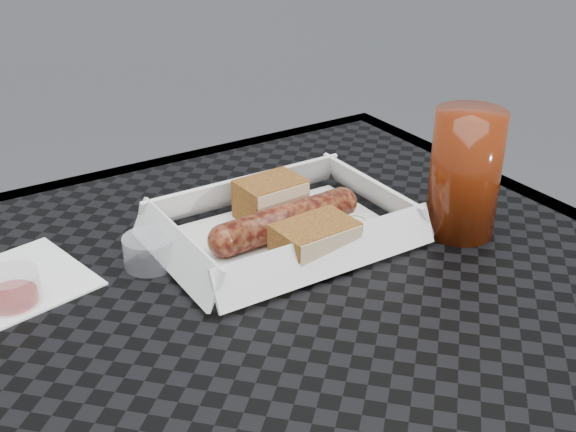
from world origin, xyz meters
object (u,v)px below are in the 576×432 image
object	(u,v)px
drink_glass	(465,174)
patio_table	(277,403)
bratwurst	(286,221)
food_tray	(283,237)

from	to	relation	value
drink_glass	patio_table	bearing A→B (deg)	-169.06
patio_table	bratwurst	distance (m)	0.19
food_tray	bratwurst	world-z (taller)	bratwurst
food_tray	drink_glass	xyz separation A→B (m)	(0.16, -0.08, 0.06)
patio_table	bratwurst	bearing A→B (deg)	55.08
food_tray	bratwurst	distance (m)	0.02
patio_table	bratwurst	xyz separation A→B (m)	(0.09, 0.13, 0.10)
food_tray	bratwurst	xyz separation A→B (m)	(0.00, -0.00, 0.02)
food_tray	patio_table	bearing A→B (deg)	-123.76
food_tray	drink_glass	world-z (taller)	drink_glass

